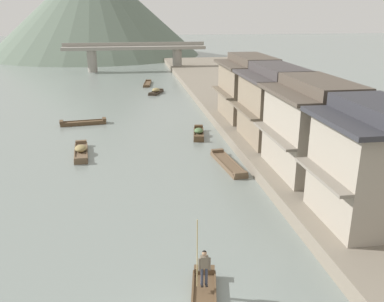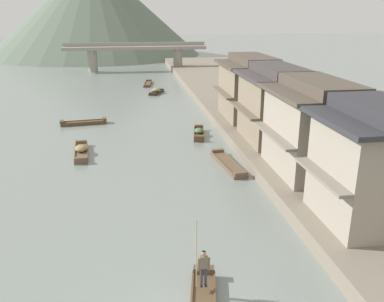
# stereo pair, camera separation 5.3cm
# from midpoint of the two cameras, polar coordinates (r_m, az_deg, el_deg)

# --- Properties ---
(riverbank_right) EXTENTS (18.00, 110.00, 0.86)m
(riverbank_right) POSITION_cam_midpoint_polar(r_m,az_deg,el_deg) (46.15, 13.68, 4.93)
(riverbank_right) COLOR slate
(riverbank_right) RESTS_ON ground
(boatman_person) EXTENTS (0.57, 0.26, 3.04)m
(boatman_person) POSITION_cam_midpoint_polar(r_m,az_deg,el_deg) (16.94, 1.65, -15.38)
(boatman_person) COLOR black
(boatman_person) RESTS_ON boat_foreground_poled
(boat_moored_nearest) EXTENTS (1.68, 5.58, 0.48)m
(boat_moored_nearest) POSITION_cam_midpoint_polar(r_m,az_deg,el_deg) (31.17, 5.07, -1.79)
(boat_moored_nearest) COLOR brown
(boat_moored_nearest) RESTS_ON ground
(boat_moored_second) EXTENTS (1.56, 4.13, 0.75)m
(boat_moored_second) POSITION_cam_midpoint_polar(r_m,az_deg,el_deg) (38.48, 0.99, 2.49)
(boat_moored_second) COLOR brown
(boat_moored_second) RESTS_ON ground
(boat_moored_third) EXTENTS (2.43, 3.74, 0.79)m
(boat_moored_third) POSITION_cam_midpoint_polar(r_m,az_deg,el_deg) (59.10, -4.93, 8.24)
(boat_moored_third) COLOR #33281E
(boat_moored_third) RESTS_ON ground
(boat_moored_far) EXTENTS (1.64, 5.53, 0.40)m
(boat_moored_far) POSITION_cam_midpoint_polar(r_m,az_deg,el_deg) (66.63, -6.12, 9.25)
(boat_moored_far) COLOR brown
(boat_moored_far) RESTS_ON ground
(boat_midriver_drifting) EXTENTS (1.46, 4.92, 0.78)m
(boat_midriver_drifting) POSITION_cam_midpoint_polar(r_m,az_deg,el_deg) (34.65, -15.08, -0.04)
(boat_midriver_drifting) COLOR brown
(boat_midriver_drifting) RESTS_ON ground
(boat_midriver_upstream) EXTENTS (4.72, 1.50, 0.55)m
(boat_midriver_upstream) POSITION_cam_midpoint_polar(r_m,az_deg,el_deg) (43.92, -14.77, 3.81)
(boat_midriver_upstream) COLOR brown
(boat_midriver_upstream) RESTS_ON ground
(house_waterfront_nearest) EXTENTS (6.24, 5.86, 6.14)m
(house_waterfront_nearest) POSITION_cam_midpoint_polar(r_m,az_deg,el_deg) (22.38, 24.31, -1.73)
(house_waterfront_nearest) COLOR gray
(house_waterfront_nearest) RESTS_ON riverbank_right
(house_waterfront_second) EXTENTS (6.30, 7.27, 6.14)m
(house_waterfront_second) POSITION_cam_midpoint_polar(r_m,az_deg,el_deg) (28.22, 16.87, 3.15)
(house_waterfront_second) COLOR gray
(house_waterfront_second) RESTS_ON riverbank_right
(house_waterfront_tall) EXTENTS (5.99, 7.28, 6.14)m
(house_waterfront_tall) POSITION_cam_midpoint_polar(r_m,az_deg,el_deg) (34.52, 11.69, 6.34)
(house_waterfront_tall) COLOR #7F705B
(house_waterfront_tall) RESTS_ON riverbank_right
(house_waterfront_narrow) EXTENTS (6.42, 7.65, 6.14)m
(house_waterfront_narrow) POSITION_cam_midpoint_polar(r_m,az_deg,el_deg) (41.92, 8.27, 8.69)
(house_waterfront_narrow) COLOR #7F705B
(house_waterfront_narrow) RESTS_ON riverbank_right
(stone_bridge) EXTENTS (27.28, 2.40, 5.39)m
(stone_bridge) POSITION_cam_midpoint_polar(r_m,az_deg,el_deg) (82.18, -7.83, 13.40)
(stone_bridge) COLOR gray
(stone_bridge) RESTS_ON ground
(hill_far_west) EXTENTS (55.23, 55.23, 24.16)m
(hill_far_west) POSITION_cam_midpoint_polar(r_m,az_deg,el_deg) (116.92, -13.41, 18.83)
(hill_far_west) COLOR #5B6B5B
(hill_far_west) RESTS_ON ground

